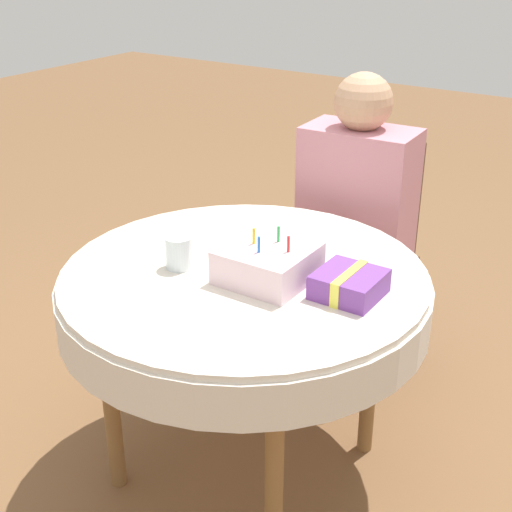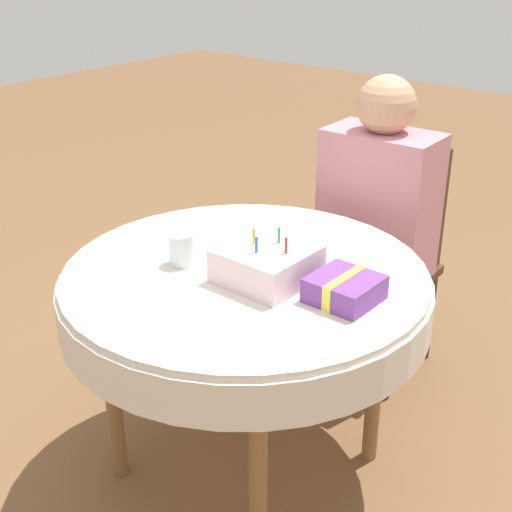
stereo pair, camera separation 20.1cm
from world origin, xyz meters
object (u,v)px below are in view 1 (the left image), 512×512
(chair, at_px, (361,246))
(drinking_glass, at_px, (179,252))
(birthday_cake, at_px, (268,263))
(gift_box, at_px, (349,284))
(person, at_px, (355,200))

(chair, relative_size, drinking_glass, 9.14)
(birthday_cake, height_order, drinking_glass, birthday_cake)
(chair, relative_size, birthday_cake, 3.73)
(chair, distance_m, birthday_cake, 0.92)
(chair, distance_m, drinking_glass, 1.00)
(birthday_cake, relative_size, drinking_glass, 2.45)
(drinking_glass, height_order, gift_box, drinking_glass)
(birthday_cake, distance_m, gift_box, 0.24)
(birthday_cake, relative_size, gift_box, 1.35)
(person, distance_m, birthday_cake, 0.78)
(birthday_cake, bearing_deg, gift_box, 9.38)
(chair, distance_m, gift_box, 0.93)
(person, height_order, gift_box, person)
(person, height_order, drinking_glass, person)
(chair, height_order, person, person)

